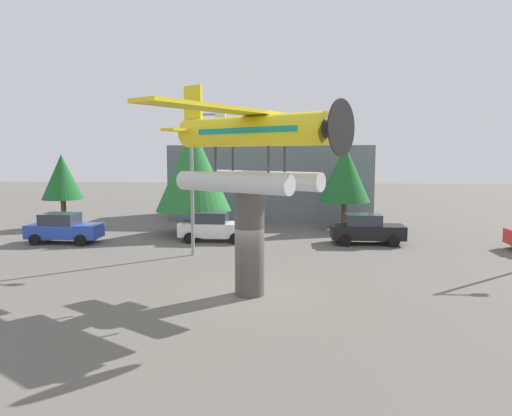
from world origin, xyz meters
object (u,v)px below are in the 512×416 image
(floatplane_monument, at_px, (252,145))
(car_far_black, at_px, (366,229))
(storefront_building, at_px, (271,182))
(car_near_blue, at_px, (63,228))
(tree_west, at_px, (62,177))
(streetlight_primary, at_px, (196,173))
(tree_east, at_px, (193,169))
(tree_center_back, at_px, (345,174))
(display_pedestal, at_px, (250,243))
(car_mid_white, at_px, (214,227))

(floatplane_monument, height_order, car_far_black, floatplane_monument)
(storefront_building, bearing_deg, car_near_blue, -132.87)
(car_near_blue, bearing_deg, tree_west, 116.63)
(car_near_blue, bearing_deg, streetlight_primary, -17.76)
(floatplane_monument, bearing_deg, tree_east, 143.41)
(tree_center_back, bearing_deg, storefront_building, 130.00)
(tree_west, relative_size, tree_center_back, 0.89)
(tree_east, height_order, tree_center_back, tree_east)
(display_pedestal, relative_size, storefront_building, 0.24)
(floatplane_monument, distance_m, streetlight_primary, 7.67)
(tree_center_back, bearing_deg, floatplane_monument, -107.73)
(tree_west, xyz_separation_m, tree_center_back, (19.87, 0.62, 0.29))
(storefront_building, height_order, tree_east, tree_east)
(car_mid_white, height_order, tree_center_back, tree_center_back)
(tree_east, bearing_deg, floatplane_monument, -69.12)
(display_pedestal, xyz_separation_m, car_near_blue, (-11.94, 9.39, -1.06))
(car_mid_white, xyz_separation_m, tree_center_back, (8.31, 4.92, 3.02))
(car_far_black, relative_size, storefront_building, 0.26)
(storefront_building, bearing_deg, floatplane_monument, -89.11)
(car_mid_white, height_order, car_far_black, same)
(car_near_blue, relative_size, storefront_building, 0.26)
(floatplane_monument, height_order, streetlight_primary, floatplane_monument)
(display_pedestal, height_order, storefront_building, storefront_building)
(car_far_black, bearing_deg, floatplane_monument, -118.68)
(car_near_blue, distance_m, tree_center_back, 18.41)
(car_mid_white, relative_size, storefront_building, 0.26)
(display_pedestal, distance_m, floatplane_monument, 3.61)
(car_mid_white, distance_m, storefront_building, 11.86)
(display_pedestal, bearing_deg, tree_west, 134.53)
(car_mid_white, relative_size, tree_center_back, 0.72)
(tree_west, bearing_deg, car_far_black, -12.39)
(tree_center_back, bearing_deg, car_mid_white, -149.40)
(tree_east, bearing_deg, storefront_building, 62.66)
(car_mid_white, bearing_deg, streetlight_primary, -92.57)
(floatplane_monument, height_order, storefront_building, floatplane_monument)
(tree_west, height_order, tree_center_back, tree_center_back)
(streetlight_primary, bearing_deg, tree_west, 143.75)
(floatplane_monument, distance_m, storefront_building, 22.22)
(tree_west, distance_m, tree_center_back, 19.88)
(car_far_black, relative_size, tree_center_back, 0.72)
(tree_east, relative_size, tree_center_back, 1.19)
(floatplane_monument, relative_size, car_near_blue, 2.23)
(car_mid_white, distance_m, streetlight_primary, 5.29)
(car_mid_white, distance_m, tree_center_back, 10.12)
(display_pedestal, distance_m, tree_east, 14.09)
(car_near_blue, bearing_deg, tree_center_back, 20.03)
(display_pedestal, relative_size, floatplane_monument, 0.41)
(car_mid_white, bearing_deg, storefront_building, 75.35)
(floatplane_monument, relative_size, tree_east, 1.34)
(display_pedestal, height_order, car_mid_white, display_pedestal)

